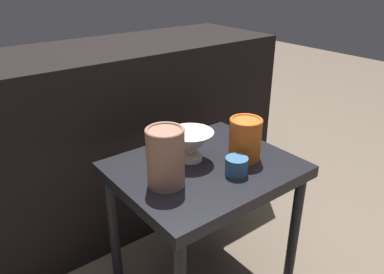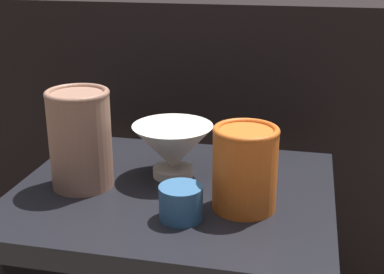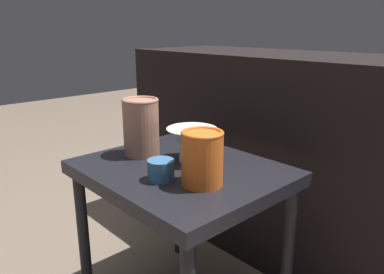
{
  "view_description": "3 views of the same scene",
  "coord_description": "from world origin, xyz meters",
  "px_view_note": "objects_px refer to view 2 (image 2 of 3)",
  "views": [
    {
      "loc": [
        -0.7,
        -0.83,
        1.11
      ],
      "look_at": [
        -0.02,
        0.04,
        0.59
      ],
      "focal_mm": 35.0,
      "sensor_mm": 36.0,
      "label": 1
    },
    {
      "loc": [
        0.23,
        -0.87,
        0.93
      ],
      "look_at": [
        0.02,
        0.05,
        0.59
      ],
      "focal_mm": 50.0,
      "sensor_mm": 36.0,
      "label": 2
    },
    {
      "loc": [
        0.78,
        -0.68,
        0.9
      ],
      "look_at": [
        -0.0,
        0.05,
        0.58
      ],
      "focal_mm": 35.0,
      "sensor_mm": 36.0,
      "label": 3
    }
  ],
  "objects_px": {
    "vase_textured_left": "(80,138)",
    "vase_colorful_right": "(245,167)",
    "cup": "(181,202)",
    "bowl": "(173,148)"
  },
  "relations": [
    {
      "from": "vase_textured_left",
      "to": "vase_colorful_right",
      "type": "xyz_separation_m",
      "value": [
        0.3,
        -0.03,
        -0.02
      ]
    },
    {
      "from": "vase_textured_left",
      "to": "vase_colorful_right",
      "type": "bearing_deg",
      "value": -4.82
    },
    {
      "from": "vase_colorful_right",
      "to": "bowl",
      "type": "bearing_deg",
      "value": 145.58
    },
    {
      "from": "vase_textured_left",
      "to": "cup",
      "type": "height_order",
      "value": "vase_textured_left"
    },
    {
      "from": "vase_colorful_right",
      "to": "cup",
      "type": "xyz_separation_m",
      "value": [
        -0.1,
        -0.06,
        -0.05
      ]
    },
    {
      "from": "vase_textured_left",
      "to": "vase_colorful_right",
      "type": "relative_size",
      "value": 1.26
    },
    {
      "from": "vase_textured_left",
      "to": "bowl",
      "type": "bearing_deg",
      "value": 26.89
    },
    {
      "from": "bowl",
      "to": "vase_textured_left",
      "type": "distance_m",
      "value": 0.18
    },
    {
      "from": "vase_colorful_right",
      "to": "cup",
      "type": "bearing_deg",
      "value": -147.66
    },
    {
      "from": "bowl",
      "to": "cup",
      "type": "distance_m",
      "value": 0.18
    }
  ]
}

